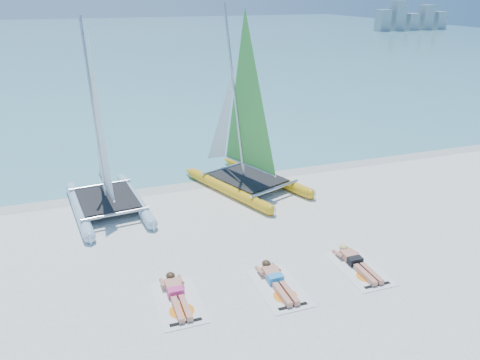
% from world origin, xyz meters
% --- Properties ---
extents(ground, '(140.00, 140.00, 0.00)m').
position_xyz_m(ground, '(0.00, 0.00, 0.00)').
color(ground, white).
rests_on(ground, ground).
extents(sea, '(140.00, 115.00, 0.01)m').
position_xyz_m(sea, '(0.00, 63.00, 0.01)').
color(sea, '#76BCC6').
rests_on(sea, ground).
extents(wet_sand_strip, '(140.00, 1.40, 0.01)m').
position_xyz_m(wet_sand_strip, '(0.00, 5.50, 0.00)').
color(wet_sand_strip, silver).
rests_on(wet_sand_strip, ground).
extents(distant_skyline, '(14.00, 2.00, 5.00)m').
position_xyz_m(distant_skyline, '(53.71, 62.00, 1.94)').
color(distant_skyline, '#9EA3AE').
rests_on(distant_skyline, ground).
extents(catamaran_blue, '(2.59, 4.65, 6.06)m').
position_xyz_m(catamaran_blue, '(-3.11, 4.25, 1.81)').
color(catamaran_blue, silver).
rests_on(catamaran_blue, ground).
extents(catamaran_yellow, '(3.78, 5.19, 6.41)m').
position_xyz_m(catamaran_yellow, '(1.60, 4.75, 2.02)').
color(catamaran_yellow, gold).
rests_on(catamaran_yellow, ground).
extents(towel_a, '(1.00, 1.85, 0.02)m').
position_xyz_m(towel_a, '(-2.03, -1.39, 0.01)').
color(towel_a, white).
rests_on(towel_a, ground).
extents(sunbather_a, '(0.37, 1.73, 0.26)m').
position_xyz_m(sunbather_a, '(-2.03, -1.20, 0.12)').
color(sunbather_a, tan).
rests_on(sunbather_a, towel_a).
extents(towel_b, '(1.00, 1.85, 0.02)m').
position_xyz_m(towel_b, '(0.34, -1.65, 0.01)').
color(towel_b, white).
rests_on(towel_b, ground).
extents(sunbather_b, '(0.37, 1.73, 0.26)m').
position_xyz_m(sunbather_b, '(0.34, -1.46, 0.12)').
color(sunbather_b, tan).
rests_on(sunbather_b, towel_b).
extents(towel_c, '(1.00, 1.85, 0.02)m').
position_xyz_m(towel_c, '(2.59, -1.59, 0.01)').
color(towel_c, white).
rests_on(towel_c, ground).
extents(sunbather_c, '(0.37, 1.73, 0.26)m').
position_xyz_m(sunbather_c, '(2.59, -1.40, 0.12)').
color(sunbather_c, tan).
rests_on(sunbather_c, towel_c).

